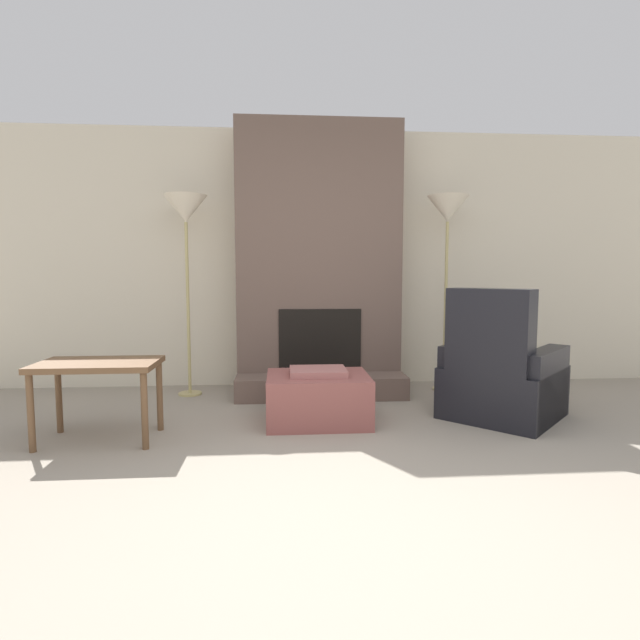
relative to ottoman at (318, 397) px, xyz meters
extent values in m
plane|color=gray|center=(0.09, -1.64, -0.19)|extent=(24.00, 24.00, 0.00)
cube|color=beige|center=(0.09, 1.40, 1.11)|extent=(7.81, 0.06, 2.60)
cube|color=brown|center=(0.09, 1.15, 1.11)|extent=(1.58, 0.44, 2.60)
cube|color=brown|center=(0.09, 0.75, -0.09)|extent=(1.58, 0.36, 0.21)
cube|color=black|center=(0.09, 0.92, 0.32)|extent=(0.79, 0.02, 0.61)
cube|color=#8C4C47|center=(0.00, 0.00, -0.01)|extent=(0.79, 0.61, 0.37)
cube|color=#A56660|center=(0.00, 0.00, 0.20)|extent=(0.43, 0.34, 0.05)
cube|color=black|center=(1.50, 0.04, 0.01)|extent=(1.15, 1.15, 0.41)
cube|color=black|center=(1.28, -0.19, 0.33)|extent=(0.58, 0.59, 1.04)
cube|color=black|center=(1.72, -0.18, 0.09)|extent=(0.64, 0.64, 0.58)
cube|color=black|center=(1.28, 0.26, 0.09)|extent=(0.64, 0.64, 0.58)
cube|color=brown|center=(-1.54, -0.32, 0.34)|extent=(0.80, 0.49, 0.04)
cylinder|color=brown|center=(-1.89, -0.52, 0.06)|extent=(0.04, 0.04, 0.51)
cylinder|color=brown|center=(-1.18, -0.52, 0.06)|extent=(0.04, 0.04, 0.51)
cylinder|color=brown|center=(-1.89, -0.11, 0.06)|extent=(0.04, 0.04, 0.51)
cylinder|color=brown|center=(-1.18, -0.11, 0.06)|extent=(0.04, 0.04, 0.51)
cylinder|color=tan|center=(-1.16, 0.98, -0.19)|extent=(0.22, 0.22, 0.02)
cylinder|color=tan|center=(-1.16, 0.98, 0.63)|extent=(0.03, 0.03, 1.61)
cone|color=silver|center=(-1.16, 0.98, 1.56)|extent=(0.40, 0.40, 0.25)
cylinder|color=tan|center=(1.33, 0.98, -0.19)|extent=(0.22, 0.22, 0.02)
cylinder|color=tan|center=(1.33, 0.98, 0.64)|extent=(0.03, 0.03, 1.63)
cone|color=silver|center=(1.33, 0.98, 1.58)|extent=(0.40, 0.40, 0.25)
camera|label=1|loc=(-0.28, -3.79, 0.96)|focal=28.00mm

